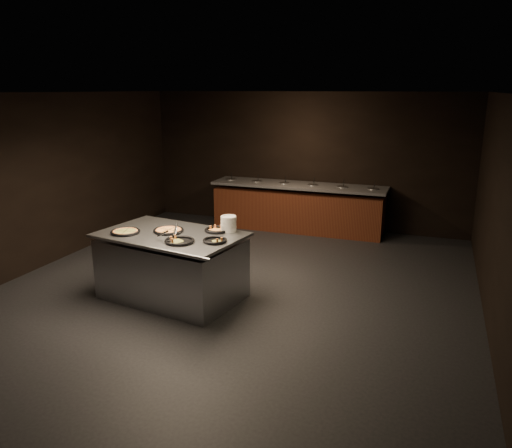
% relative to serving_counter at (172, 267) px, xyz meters
% --- Properties ---
extents(room, '(7.02, 8.02, 2.92)m').
position_rel_serving_counter_xyz_m(room, '(0.75, 0.52, 0.99)').
color(room, black).
rests_on(room, ground).
extents(salad_bar, '(3.70, 0.83, 1.18)m').
position_rel_serving_counter_xyz_m(salad_bar, '(0.75, 4.08, -0.02)').
color(salad_bar, '#5F2D16').
rests_on(salad_bar, ground).
extents(serving_counter, '(2.19, 1.60, 0.97)m').
position_rel_serving_counter_xyz_m(serving_counter, '(0.00, 0.00, 0.00)').
color(serving_counter, silver).
rests_on(serving_counter, ground).
extents(plate_stack, '(0.23, 0.23, 0.22)m').
position_rel_serving_counter_xyz_m(plate_stack, '(0.74, 0.39, 0.62)').
color(plate_stack, silver).
rests_on(plate_stack, serving_counter).
extents(pan_veggie_whole, '(0.42, 0.42, 0.04)m').
position_rel_serving_counter_xyz_m(pan_veggie_whole, '(-0.62, -0.20, 0.53)').
color(pan_veggie_whole, black).
rests_on(pan_veggie_whole, serving_counter).
extents(pan_cheese_whole, '(0.44, 0.44, 0.04)m').
position_rel_serving_counter_xyz_m(pan_cheese_whole, '(-0.07, 0.08, 0.53)').
color(pan_cheese_whole, black).
rests_on(pan_cheese_whole, serving_counter).
extents(pan_cheese_slices_a, '(0.35, 0.35, 0.04)m').
position_rel_serving_counter_xyz_m(pan_cheese_slices_a, '(0.57, 0.34, 0.52)').
color(pan_cheese_slices_a, black).
rests_on(pan_cheese_slices_a, serving_counter).
extents(pan_cheese_slices_b, '(0.40, 0.40, 0.04)m').
position_rel_serving_counter_xyz_m(pan_cheese_slices_b, '(0.32, -0.32, 0.52)').
color(pan_cheese_slices_b, black).
rests_on(pan_cheese_slices_b, serving_counter).
extents(pan_veggie_slices, '(0.33, 0.33, 0.04)m').
position_rel_serving_counter_xyz_m(pan_veggie_slices, '(0.76, -0.14, 0.52)').
color(pan_veggie_slices, black).
rests_on(pan_veggie_slices, serving_counter).
extents(server_left, '(0.18, 0.35, 0.18)m').
position_rel_serving_counter_xyz_m(server_left, '(0.14, -0.08, 0.59)').
color(server_left, silver).
rests_on(server_left, serving_counter).
extents(server_right, '(0.31, 0.10, 0.15)m').
position_rel_serving_counter_xyz_m(server_right, '(0.12, -0.33, 0.58)').
color(server_right, silver).
rests_on(server_right, serving_counter).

